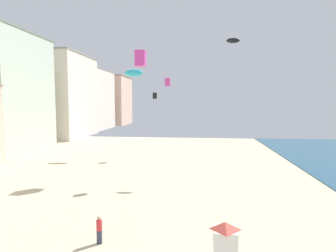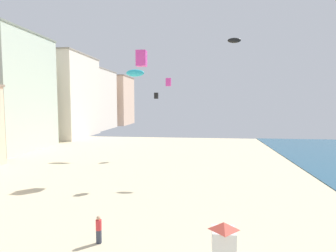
{
  "view_description": "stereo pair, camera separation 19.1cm",
  "coord_description": "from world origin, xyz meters",
  "px_view_note": "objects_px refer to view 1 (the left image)",
  "views": [
    {
      "loc": [
        9.33,
        -5.02,
        8.19
      ],
      "look_at": [
        7.17,
        15.2,
        6.48
      ],
      "focal_mm": 30.26,
      "sensor_mm": 36.0,
      "label": 1
    },
    {
      "loc": [
        9.52,
        -5.0,
        8.19
      ],
      "look_at": [
        7.17,
        15.2,
        6.48
      ],
      "focal_mm": 30.26,
      "sensor_mm": 36.0,
      "label": 2
    }
  ],
  "objects_px": {
    "kite_cyan_parafoil_2": "(134,73)",
    "kite_magenta_box": "(140,58)",
    "kite_black_parafoil": "(233,41)",
    "kite_flyer": "(99,228)",
    "kite_black_box": "(155,96)",
    "lifeguard_stand": "(225,237)",
    "kite_magenta_box_2": "(168,82)"
  },
  "relations": [
    {
      "from": "kite_black_parafoil",
      "to": "kite_magenta_box_2",
      "type": "bearing_deg",
      "value": -150.4
    },
    {
      "from": "kite_black_box",
      "to": "lifeguard_stand",
      "type": "bearing_deg",
      "value": -74.92
    },
    {
      "from": "kite_magenta_box_2",
      "to": "kite_flyer",
      "type": "bearing_deg",
      "value": -99.5
    },
    {
      "from": "kite_magenta_box_2",
      "to": "lifeguard_stand",
      "type": "bearing_deg",
      "value": -74.71
    },
    {
      "from": "kite_black_parafoil",
      "to": "kite_magenta_box",
      "type": "bearing_deg",
      "value": -169.01
    },
    {
      "from": "kite_black_box",
      "to": "kite_black_parafoil",
      "type": "relative_size",
      "value": 0.6
    },
    {
      "from": "kite_magenta_box",
      "to": "kite_flyer",
      "type": "bearing_deg",
      "value": -86.98
    },
    {
      "from": "kite_black_box",
      "to": "kite_cyan_parafoil_2",
      "type": "distance_m",
      "value": 5.11
    },
    {
      "from": "kite_flyer",
      "to": "kite_black_parafoil",
      "type": "height_order",
      "value": "kite_black_parafoil"
    },
    {
      "from": "lifeguard_stand",
      "to": "kite_cyan_parafoil_2",
      "type": "relative_size",
      "value": 0.9
    },
    {
      "from": "kite_flyer",
      "to": "kite_cyan_parafoil_2",
      "type": "relative_size",
      "value": 0.58
    },
    {
      "from": "lifeguard_stand",
      "to": "kite_black_box",
      "type": "xyz_separation_m",
      "value": [
        -7.8,
        28.95,
        7.33
      ]
    },
    {
      "from": "kite_black_parafoil",
      "to": "kite_cyan_parafoil_2",
      "type": "relative_size",
      "value": 0.54
    },
    {
      "from": "kite_flyer",
      "to": "kite_black_box",
      "type": "xyz_separation_m",
      "value": [
        -0.84,
        26.78,
        8.25
      ]
    },
    {
      "from": "kite_magenta_box",
      "to": "kite_black_box",
      "type": "height_order",
      "value": "kite_magenta_box"
    },
    {
      "from": "kite_black_parafoil",
      "to": "kite_cyan_parafoil_2",
      "type": "height_order",
      "value": "kite_black_parafoil"
    },
    {
      "from": "kite_magenta_box",
      "to": "kite_cyan_parafoil_2",
      "type": "height_order",
      "value": "kite_magenta_box"
    },
    {
      "from": "lifeguard_stand",
      "to": "kite_black_parafoil",
      "type": "height_order",
      "value": "kite_black_parafoil"
    },
    {
      "from": "lifeguard_stand",
      "to": "kite_magenta_box_2",
      "type": "relative_size",
      "value": 3.05
    },
    {
      "from": "kite_black_box",
      "to": "kite_magenta_box_2",
      "type": "distance_m",
      "value": 12.82
    },
    {
      "from": "kite_cyan_parafoil_2",
      "to": "kite_magenta_box",
      "type": "bearing_deg",
      "value": -73.35
    },
    {
      "from": "kite_magenta_box",
      "to": "kite_black_box",
      "type": "xyz_separation_m",
      "value": [
        0.03,
        10.32,
        -3.94
      ]
    },
    {
      "from": "kite_black_box",
      "to": "kite_cyan_parafoil_2",
      "type": "bearing_deg",
      "value": 160.37
    },
    {
      "from": "kite_flyer",
      "to": "kite_magenta_box",
      "type": "relative_size",
      "value": 0.94
    },
    {
      "from": "kite_flyer",
      "to": "kite_black_parafoil",
      "type": "relative_size",
      "value": 1.08
    },
    {
      "from": "kite_magenta_box_2",
      "to": "kite_black_parafoil",
      "type": "distance_m",
      "value": 9.59
    },
    {
      "from": "kite_flyer",
      "to": "kite_cyan_parafoil_2",
      "type": "height_order",
      "value": "kite_cyan_parafoil_2"
    },
    {
      "from": "lifeguard_stand",
      "to": "kite_black_box",
      "type": "distance_m",
      "value": 30.87
    },
    {
      "from": "lifeguard_stand",
      "to": "kite_magenta_box",
      "type": "relative_size",
      "value": 1.46
    },
    {
      "from": "lifeguard_stand",
      "to": "kite_magenta_box_2",
      "type": "height_order",
      "value": "kite_magenta_box_2"
    },
    {
      "from": "kite_magenta_box",
      "to": "lifeguard_stand",
      "type": "bearing_deg",
      "value": -67.22
    },
    {
      "from": "kite_flyer",
      "to": "lifeguard_stand",
      "type": "relative_size",
      "value": 0.64
    }
  ]
}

